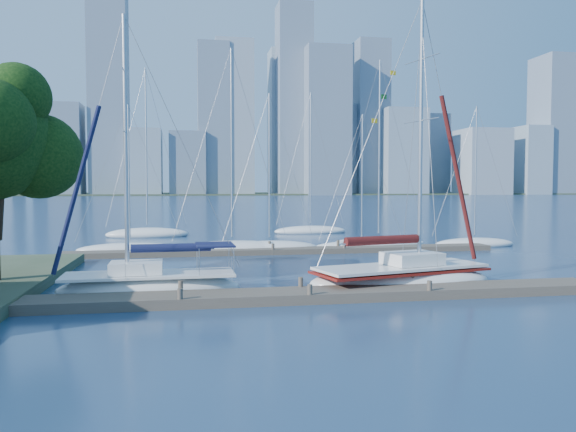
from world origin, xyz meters
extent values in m
plane|color=#172D4C|center=(0.00, 0.00, 0.00)|extent=(700.00, 700.00, 0.00)
cube|color=#4E4339|center=(0.00, 0.00, 0.20)|extent=(26.00, 2.00, 0.40)
cube|color=#4E4339|center=(2.00, 16.00, 0.18)|extent=(30.00, 1.80, 0.36)
cube|color=#38472D|center=(0.00, 320.00, 0.00)|extent=(800.00, 100.00, 1.50)
sphere|color=black|center=(-11.43, 5.45, 6.04)|extent=(3.93, 3.93, 3.93)
sphere|color=black|center=(-11.96, 4.03, 8.52)|extent=(2.94, 2.94, 2.94)
ellipsoid|color=white|center=(-6.33, 2.37, 0.23)|extent=(7.83, 2.76, 1.36)
cube|color=white|center=(-6.33, 2.37, 0.86)|extent=(7.25, 2.54, 0.11)
cube|color=white|center=(-6.87, 2.36, 1.18)|extent=(2.23, 1.71, 0.50)
cylinder|color=silver|center=(-7.23, 2.35, 6.35)|extent=(0.16, 0.16, 10.89)
cylinder|color=silver|center=(-5.40, 2.40, 1.91)|extent=(3.68, 0.19, 0.09)
cylinder|color=#111239|center=(-5.40, 2.40, 2.00)|extent=(3.39, 0.46, 0.36)
cube|color=#111239|center=(-3.53, 2.45, 2.09)|extent=(1.69, 2.21, 0.07)
ellipsoid|color=white|center=(4.93, 2.02, 0.25)|extent=(9.07, 4.82, 1.52)
cube|color=white|center=(4.93, 2.02, 0.96)|extent=(8.40, 4.45, 0.12)
cube|color=white|center=(5.52, 2.17, 1.31)|extent=(2.80, 2.37, 0.56)
cylinder|color=silver|center=(5.91, 2.26, 7.07)|extent=(0.18, 0.18, 12.11)
cylinder|color=silver|center=(3.92, 1.77, 2.12)|extent=(4.00, 1.08, 0.10)
cylinder|color=#3F0D0D|center=(3.92, 1.77, 2.23)|extent=(3.76, 1.30, 0.40)
cube|color=maroon|center=(4.93, 2.02, 0.79)|extent=(8.61, 4.60, 0.10)
ellipsoid|color=white|center=(-8.71, 18.61, 0.18)|extent=(7.57, 3.10, 0.98)
cylinder|color=silver|center=(-8.71, 18.61, 5.62)|extent=(0.11, 0.11, 9.46)
ellipsoid|color=white|center=(-1.60, 17.40, 0.22)|extent=(9.06, 5.24, 1.20)
cylinder|color=silver|center=(-1.60, 17.40, 7.68)|extent=(0.13, 0.13, 13.19)
ellipsoid|color=white|center=(1.10, 17.47, 0.20)|extent=(7.50, 4.29, 1.12)
cylinder|color=silver|center=(1.10, 17.47, 6.13)|extent=(0.12, 0.12, 10.24)
ellipsoid|color=white|center=(7.99, 17.48, 0.17)|extent=(7.55, 3.88, 0.96)
cylinder|color=silver|center=(7.99, 17.48, 5.40)|extent=(0.10, 0.10, 9.06)
ellipsoid|color=white|center=(9.77, 18.84, 0.21)|extent=(7.56, 2.54, 1.17)
cylinder|color=silver|center=(9.77, 18.84, 7.64)|extent=(0.13, 0.13, 13.15)
ellipsoid|color=white|center=(17.20, 17.80, 0.18)|extent=(6.80, 3.17, 1.00)
cylinder|color=silver|center=(17.20, 17.80, 5.85)|extent=(0.11, 0.11, 9.89)
ellipsoid|color=white|center=(-8.33, 30.85, 0.23)|extent=(7.92, 5.00, 1.26)
cylinder|color=silver|center=(-8.33, 30.85, 8.28)|extent=(0.14, 0.14, 14.26)
ellipsoid|color=white|center=(7.36, 32.12, 0.20)|extent=(7.59, 3.71, 1.11)
cylinder|color=silver|center=(7.36, 32.12, 7.44)|extent=(0.12, 0.12, 12.85)
cube|color=gray|center=(-96.77, 283.96, 27.76)|extent=(15.44, 23.42, 55.51)
cube|color=slate|center=(-69.73, 287.50, 23.83)|extent=(23.02, 17.63, 47.66)
cube|color=#95A2B3|center=(-47.55, 309.43, 21.49)|extent=(13.64, 17.61, 42.97)
cube|color=gray|center=(-25.94, 284.92, 17.48)|extent=(16.53, 19.81, 34.96)
cube|color=slate|center=(-4.22, 286.68, 17.06)|extent=(19.22, 16.86, 34.12)
cube|color=#95A2B3|center=(21.35, 289.48, 42.34)|extent=(20.86, 14.99, 84.68)
cube|color=gray|center=(51.90, 304.67, 41.99)|extent=(17.18, 17.46, 83.97)
cube|color=slate|center=(70.99, 278.50, 40.16)|extent=(23.94, 18.95, 80.33)
cube|color=#95A2B3|center=(91.42, 294.72, 25.84)|extent=(15.63, 17.11, 51.69)
cube|color=gray|center=(115.77, 279.60, 24.15)|extent=(23.97, 18.80, 48.31)
cube|color=slate|center=(147.05, 309.52, 24.74)|extent=(16.94, 17.52, 49.49)
cube|color=#95A2B3|center=(164.09, 278.94, 18.85)|extent=(25.54, 23.94, 37.71)
cube|color=gray|center=(194.50, 279.05, 19.93)|extent=(15.91, 21.38, 39.86)
cube|color=slate|center=(213.93, 282.23, 41.01)|extent=(24.44, 23.60, 82.03)
cube|color=#95A2B3|center=(241.25, 301.60, 38.54)|extent=(16.01, 17.08, 77.08)
cube|color=slate|center=(-45.00, 290.00, 55.88)|extent=(19.79, 18.00, 111.77)
cube|color=slate|center=(10.00, 290.00, 41.18)|extent=(17.04, 18.00, 82.36)
cube|color=slate|center=(55.00, 290.00, 52.90)|extent=(18.91, 18.00, 105.80)
cube|color=slate|center=(100.00, 290.00, 43.94)|extent=(18.28, 18.00, 87.88)
camera|label=1|loc=(-4.71, -22.20, 4.63)|focal=35.00mm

